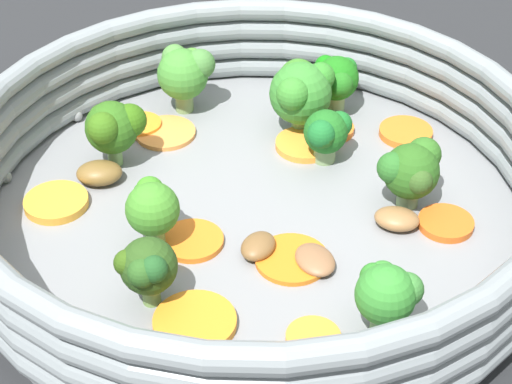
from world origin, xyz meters
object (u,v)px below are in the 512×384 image
at_px(broccoli_floret_4, 387,293).
at_px(broccoli_floret_5, 326,133).
at_px(carrot_slice_10, 192,241).
at_px(mushroom_piece_0, 258,246).
at_px(carrot_slice_6, 332,129).
at_px(broccoli_floret_2, 113,126).
at_px(skillet, 256,218).
at_px(broccoli_floret_3, 411,170).
at_px(mushroom_piece_1, 99,173).
at_px(broccoli_floret_8, 147,268).
at_px(carrot_slice_0, 166,133).
at_px(mushroom_piece_3, 315,260).
at_px(carrot_slice_3, 292,259).
at_px(carrot_slice_5, 195,322).
at_px(broccoli_floret_6, 301,90).
at_px(carrot_slice_2, 446,223).
at_px(mushroom_piece_2, 397,219).
at_px(broccoli_floret_7, 185,71).
at_px(carrot_slice_7, 317,337).
at_px(broccoli_floret_1, 152,207).
at_px(carrot_slice_1, 406,132).
at_px(carrot_slice_4, 140,126).
at_px(carrot_slice_9, 305,144).
at_px(broccoli_floret_0, 337,79).

xyz_separation_m(broccoli_floret_4, broccoli_floret_5, (-0.02, -0.16, -0.00)).
distance_m(carrot_slice_10, mushroom_piece_0, 0.04).
xyz_separation_m(carrot_slice_6, broccoli_floret_2, (0.16, -0.00, 0.03)).
bearing_deg(skillet, broccoli_floret_2, -43.80).
xyz_separation_m(broccoli_floret_3, mushroom_piece_1, (0.19, -0.08, -0.02)).
distance_m(broccoli_floret_3, broccoli_floret_8, 0.18).
bearing_deg(carrot_slice_0, broccoli_floret_5, 148.17).
relative_size(carrot_slice_10, mushroom_piece_3, 1.30).
xyz_separation_m(carrot_slice_3, carrot_slice_5, (0.07, 0.04, 0.00)).
bearing_deg(carrot_slice_3, broccoli_floret_6, -109.37).
distance_m(carrot_slice_2, broccoli_floret_5, 0.10).
relative_size(broccoli_floret_2, mushroom_piece_3, 1.60).
height_order(carrot_slice_2, mushroom_piece_2, mushroom_piece_2).
bearing_deg(mushroom_piece_0, skillet, -103.50).
bearing_deg(broccoli_floret_5, broccoli_floret_7, -50.29).
distance_m(broccoli_floret_2, mushroom_piece_1, 0.03).
bearing_deg(carrot_slice_7, carrot_slice_2, -147.07).
relative_size(skillet, carrot_slice_0, 8.13).
xyz_separation_m(mushroom_piece_0, mushroom_piece_3, (-0.03, 0.02, -0.00)).
relative_size(carrot_slice_3, broccoli_floret_8, 1.03).
bearing_deg(carrot_slice_6, broccoli_floret_5, 63.10).
distance_m(carrot_slice_6, broccoli_floret_1, 0.17).
xyz_separation_m(carrot_slice_5, broccoli_floret_8, (0.02, -0.02, 0.02)).
relative_size(carrot_slice_5, carrot_slice_6, 1.44).
relative_size(carrot_slice_1, carrot_slice_6, 1.20).
bearing_deg(carrot_slice_4, carrot_slice_3, 110.94).
bearing_deg(carrot_slice_2, carrot_slice_10, -9.35).
height_order(carrot_slice_1, broccoli_floret_6, broccoli_floret_6).
bearing_deg(broccoli_floret_3, broccoli_floret_1, -1.22).
height_order(carrot_slice_6, broccoli_floret_4, broccoli_floret_4).
height_order(mushroom_piece_0, mushroom_piece_1, mushroom_piece_1).
distance_m(broccoli_floret_3, mushroom_piece_1, 0.20).
height_order(broccoli_floret_3, broccoli_floret_5, broccoli_floret_3).
xyz_separation_m(broccoli_floret_6, broccoli_floret_8, (0.14, 0.15, -0.01)).
bearing_deg(carrot_slice_9, carrot_slice_6, -152.08).
bearing_deg(carrot_slice_10, broccoli_floret_0, -138.00).
distance_m(broccoli_floret_6, broccoli_floret_8, 0.20).
bearing_deg(mushroom_piece_0, carrot_slice_7, 98.82).
distance_m(carrot_slice_5, mushroom_piece_0, 0.07).
relative_size(carrot_slice_7, broccoli_floret_1, 0.66).
bearing_deg(mushroom_piece_3, carrot_slice_6, -113.32).
distance_m(broccoli_floret_5, mushroom_piece_2, 0.08).
bearing_deg(mushroom_piece_2, broccoli_floret_2, -35.53).
relative_size(carrot_slice_5, mushroom_piece_2, 1.63).
distance_m(carrot_slice_9, broccoli_floret_4, 0.18).
bearing_deg(carrot_slice_2, mushroom_piece_3, 8.31).
relative_size(skillet, broccoli_floret_2, 7.42).
height_order(broccoli_floret_7, mushroom_piece_2, broccoli_floret_7).
bearing_deg(broccoli_floret_0, mushroom_piece_1, 13.61).
relative_size(broccoli_floret_4, mushroom_piece_1, 1.40).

